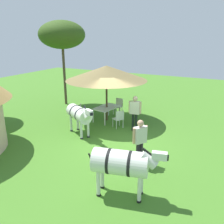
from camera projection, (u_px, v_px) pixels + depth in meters
ground_plane at (115, 140)px, 10.43m from camera, size 36.00×36.00×0.00m
shade_umbrella at (106, 73)px, 12.07m from camera, size 4.16×4.16×2.92m
patio_dining_table at (107, 108)px, 12.66m from camera, size 1.60×1.10×0.74m
patio_chair_near_hut at (83, 111)px, 12.63m from camera, size 0.59×0.58×0.90m
patio_chair_west_end at (119, 118)px, 11.63m from camera, size 0.60×0.59×0.90m
patio_chair_east_end at (118, 105)px, 13.74m from camera, size 0.45×0.47×0.90m
guest_beside_umbrella at (135, 110)px, 11.15m from camera, size 0.27×0.61×1.71m
standing_watcher at (140, 138)px, 8.19m from camera, size 0.51×0.42×1.67m
zebra_nearest_camera at (79, 114)px, 10.71m from camera, size 1.29×1.88×1.52m
zebra_by_umbrella at (122, 163)px, 6.55m from camera, size 1.03×2.18×1.57m
acacia_tree_left_background at (62, 35)px, 14.54m from camera, size 2.85×2.85×5.25m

